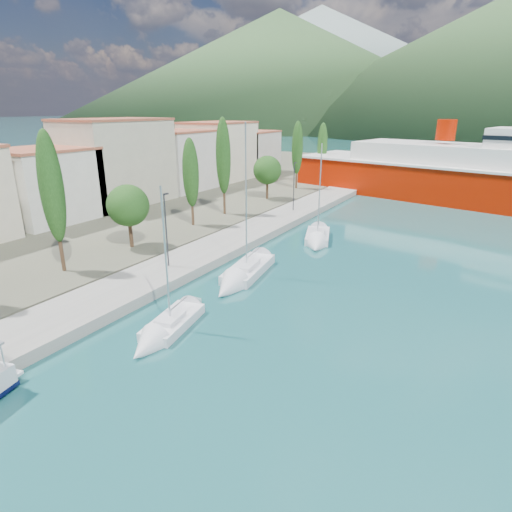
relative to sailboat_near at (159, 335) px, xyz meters
The scene contains 10 objects.
ground 113.56m from the sailboat_near, 88.81° to the left, with size 1400.00×1400.00×0.00m, color #1E5A5C.
quay 20.63m from the sailboat_near, 108.79° to the left, with size 5.00×88.00×0.80m, color gray.
land_strip 53.53m from the sailboat_near, 146.52° to the left, with size 70.00×148.00×0.70m, color #565644.
town_buildings 42.82m from the sailboat_near, 134.24° to the left, with size 9.20×69.20×11.30m.
tree_row 29.28m from the sailboat_near, 117.86° to the left, with size 4.05×64.15×11.62m.
lamp_posts 11.81m from the sailboat_near, 126.49° to the left, with size 0.15×46.65×6.06m.
sailboat_near is the anchor object (origin of this frame).
sailboat_mid 9.91m from the sailboat_near, 94.05° to the left, with size 3.90×9.48×13.25m.
sailboat_far 22.63m from the sailboat_near, 88.20° to the left, with size 4.74×7.78×10.90m.
ferry 55.65m from the sailboat_near, 73.16° to the left, with size 63.44×24.53×12.33m.
Camera 1 is at (14.28, -10.25, 13.25)m, focal length 30.00 mm.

